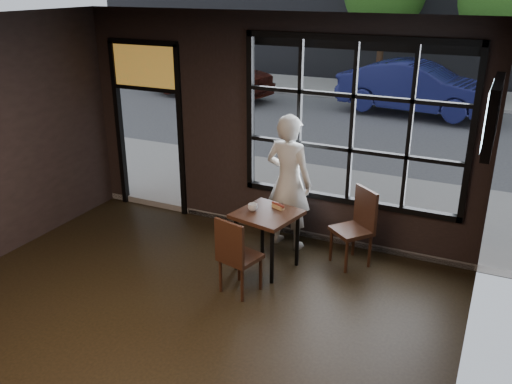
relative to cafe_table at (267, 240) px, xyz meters
The scene contains 15 objects.
floor 2.51m from the cafe_table, 100.47° to the right, with size 6.00×7.00×0.02m, color black.
ceiling 3.74m from the cafe_table, 100.47° to the right, with size 6.00×7.00×0.02m, color black.
wall_right 3.72m from the cafe_table, 43.62° to the right, with size 0.04×7.00×3.20m, color black.
window_frame 1.92m from the cafe_table, 54.94° to the left, with size 3.06×0.12×2.28m, color black.
stained_transom 3.38m from the cafe_table, 157.24° to the left, with size 1.20×0.06×0.70m, color orange.
street_asphalt 21.58m from the cafe_table, 91.19° to the left, with size 60.00×41.00×0.04m, color #545456.
cafe_table is the anchor object (origin of this frame).
chair_near 0.68m from the cafe_table, 94.36° to the right, with size 0.43×0.43×0.99m, color black.
chair_window 1.13m from the cafe_table, 30.26° to the left, with size 0.45×0.45×1.05m, color black.
man 0.93m from the cafe_table, 90.63° to the left, with size 0.70×0.46×1.92m, color silver.
hotdog 0.47m from the cafe_table, 68.27° to the left, with size 0.20×0.08×0.06m, color tan, non-canonical shape.
cup 0.48m from the cafe_table, behind, with size 0.12×0.12×0.10m, color silver.
tv 3.29m from the cafe_table, 14.77° to the right, with size 0.12×1.04×0.61m, color black.
navy_car 9.61m from the cafe_table, 88.68° to the left, with size 1.49×4.28×1.41m, color #171A4E.
maroon_car 11.25m from the cafe_table, 123.54° to the left, with size 1.75×4.36×1.49m, color #481912.
Camera 1 is at (3.04, -3.39, 3.58)m, focal length 38.00 mm.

